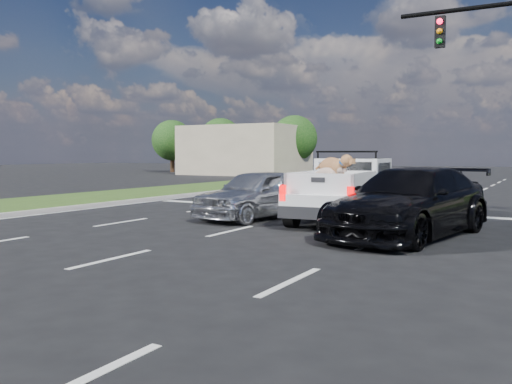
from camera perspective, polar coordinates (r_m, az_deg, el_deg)
ground at (r=8.87m, az=-6.73°, el=-8.11°), size 160.00×160.00×0.00m
road_markings at (r=14.62m, az=8.54°, el=-3.31°), size 17.75×60.00×0.01m
grass_median_left at (r=21.17m, az=-22.65°, el=-1.20°), size 5.00×60.00×0.10m
curb_left at (r=19.30m, az=-18.15°, el=-1.51°), size 0.15×60.00×0.14m
building_left at (r=49.80m, az=-1.11°, el=4.40°), size 10.00×8.00×4.40m
tree_far_a at (r=57.10m, az=-8.83°, el=5.39°), size 4.20×4.20×5.40m
tree_far_b at (r=53.62m, az=-3.74°, el=5.52°), size 4.20×4.20×5.40m
tree_far_c at (r=49.73m, az=4.06°, el=5.64°), size 4.20×4.20×5.40m
pickup_truck at (r=15.42m, az=9.40°, el=0.43°), size 2.36×5.36×1.95m
silver_sedan at (r=15.60m, az=0.14°, el=-0.18°), size 2.48×4.47×1.44m
black_coupe at (r=12.68m, az=15.85°, el=-1.02°), size 3.22×5.70×1.56m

